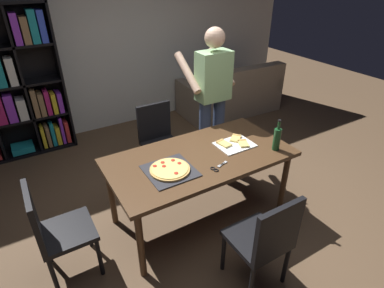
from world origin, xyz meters
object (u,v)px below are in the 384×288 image
(chair_near_camera, at_px, (265,238))
(person_serving_pizza, at_px, (212,95))
(pepperoni_pizza_on_tray, at_px, (170,170))
(dining_table, at_px, (200,162))
(bookshelf, at_px, (8,88))
(chair_far_side, at_px, (159,137))
(wine_bottle, at_px, (277,139))
(kitchen_scissors, at_px, (217,167))
(couch, at_px, (231,96))
(chair_left_end, at_px, (54,228))

(chair_near_camera, xyz_separation_m, person_serving_pizza, (0.61, 1.64, 0.49))
(pepperoni_pizza_on_tray, bearing_deg, dining_table, 12.99)
(bookshelf, bearing_deg, chair_near_camera, -67.04)
(chair_near_camera, relative_size, pepperoni_pizza_on_tray, 2.19)
(chair_far_side, height_order, wine_bottle, wine_bottle)
(wine_bottle, xyz_separation_m, kitchen_scissors, (-0.67, 0.03, -0.11))
(chair_far_side, bearing_deg, chair_near_camera, -90.00)
(pepperoni_pizza_on_tray, bearing_deg, couch, 42.48)
(wine_bottle, relative_size, kitchen_scissors, 1.59)
(chair_left_end, bearing_deg, pepperoni_pizza_on_tray, -4.82)
(person_serving_pizza, distance_m, pepperoni_pizza_on_tray, 1.28)
(dining_table, distance_m, chair_far_side, 0.95)
(chair_near_camera, bearing_deg, person_serving_pizza, 69.73)
(chair_near_camera, bearing_deg, kitchen_scissors, 88.42)
(chair_far_side, distance_m, pepperoni_pizza_on_tray, 1.11)
(chair_near_camera, height_order, couch, chair_near_camera)
(person_serving_pizza, bearing_deg, couch, 44.65)
(wine_bottle, bearing_deg, dining_table, 157.86)
(dining_table, bearing_deg, person_serving_pizza, 49.53)
(couch, relative_size, person_serving_pizza, 0.99)
(chair_near_camera, relative_size, bookshelf, 0.46)
(dining_table, xyz_separation_m, chair_left_end, (-1.36, 0.00, -0.16))
(bookshelf, xyz_separation_m, wine_bottle, (2.09, -2.66, -0.07))
(bookshelf, height_order, kitchen_scissors, bookshelf)
(chair_far_side, height_order, chair_left_end, same)
(chair_near_camera, relative_size, chair_far_side, 1.00)
(dining_table, xyz_separation_m, chair_far_side, (0.00, 0.93, -0.16))
(bookshelf, relative_size, person_serving_pizza, 1.11)
(pepperoni_pizza_on_tray, height_order, kitchen_scissors, pepperoni_pizza_on_tray)
(chair_left_end, height_order, pepperoni_pizza_on_tray, chair_left_end)
(kitchen_scissors, bearing_deg, person_serving_pizza, 58.61)
(pepperoni_pizza_on_tray, bearing_deg, chair_left_end, 175.18)
(person_serving_pizza, xyz_separation_m, pepperoni_pizza_on_tray, (-0.97, -0.80, -0.23))
(kitchen_scissors, bearing_deg, chair_near_camera, -91.58)
(couch, height_order, kitchen_scissors, couch)
(kitchen_scissors, bearing_deg, pepperoni_pizza_on_tray, 156.12)
(chair_far_side, distance_m, chair_left_end, 1.65)
(chair_near_camera, distance_m, pepperoni_pizza_on_tray, 0.96)
(dining_table, xyz_separation_m, wine_bottle, (0.69, -0.28, 0.19))
(pepperoni_pizza_on_tray, bearing_deg, wine_bottle, -10.55)
(chair_far_side, distance_m, wine_bottle, 1.44)
(dining_table, height_order, chair_far_side, chair_far_side)
(dining_table, relative_size, pepperoni_pizza_on_tray, 4.24)
(chair_left_end, relative_size, couch, 0.52)
(person_serving_pizza, relative_size, pepperoni_pizza_on_tray, 4.26)
(chair_far_side, xyz_separation_m, chair_left_end, (-1.36, -0.93, 0.00))
(chair_left_end, bearing_deg, person_serving_pizza, 19.93)
(wine_bottle, bearing_deg, chair_far_side, 119.53)
(couch, bearing_deg, pepperoni_pizza_on_tray, -137.52)
(dining_table, xyz_separation_m, pepperoni_pizza_on_tray, (-0.36, -0.08, 0.09))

